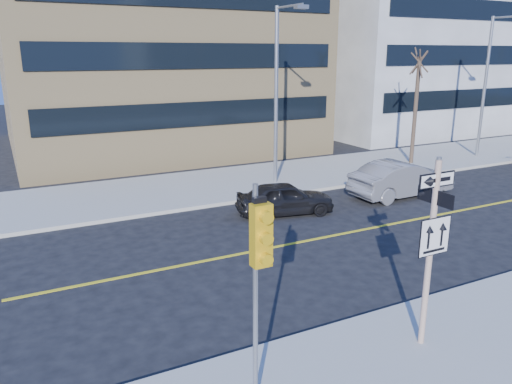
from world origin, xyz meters
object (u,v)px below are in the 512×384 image
streetlight_b (489,78)px  parked_car_b (401,179)px  sign_pole (431,243)px  traffic_signal (260,253)px  street_tree_west (419,65)px  streetlight_a (279,85)px  parked_car_a (285,198)px

streetlight_b → parked_car_b: bearing=-158.0°
sign_pole → parked_car_b: (7.96, 9.22, -1.64)m
traffic_signal → street_tree_west: (17.00, 13.96, 2.50)m
sign_pole → parked_car_b: size_ratio=0.84×
sign_pole → streetlight_b: streetlight_b is taller
streetlight_b → street_tree_west: 5.09m
traffic_signal → streetlight_a: size_ratio=0.50×
traffic_signal → streetlight_a: streetlight_a is taller
street_tree_west → sign_pole: bearing=-133.3°
traffic_signal → street_tree_west: 22.14m
traffic_signal → streetlight_b: 25.83m
sign_pole → traffic_signal: 4.05m
traffic_signal → parked_car_a: traffic_signal is taller
parked_car_b → streetlight_a: streetlight_a is taller
parked_car_b → sign_pole: bearing=138.0°
sign_pole → parked_car_b: 12.29m
sign_pole → parked_car_a: size_ratio=1.06×
parked_car_b → streetlight_a: bearing=43.1°
streetlight_a → street_tree_west: bearing=3.5°
parked_car_a → parked_car_b: 5.84m
sign_pole → street_tree_west: (13.00, 13.81, 3.09)m
streetlight_a → streetlight_b: (14.00, 0.00, 0.00)m
sign_pole → traffic_signal: sign_pole is taller
sign_pole → traffic_signal: (-4.00, -0.15, 0.59)m
traffic_signal → street_tree_west: bearing=39.4°
parked_car_a → streetlight_b: 16.86m
streetlight_b → traffic_signal: bearing=-148.6°
sign_pole → streetlight_a: 14.05m
sign_pole → street_tree_west: size_ratio=0.64×
parked_car_a → streetlight_b: streetlight_b is taller
parked_car_a → sign_pole: bearing=179.1°
sign_pole → streetlight_a: size_ratio=0.51×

